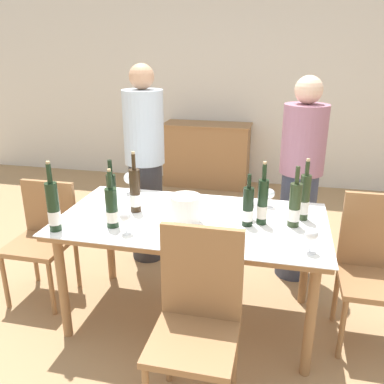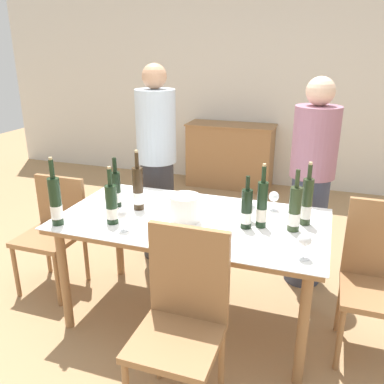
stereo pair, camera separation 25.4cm
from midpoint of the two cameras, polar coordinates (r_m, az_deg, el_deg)
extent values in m
plane|color=#A37F56|center=(2.99, 2.54, -17.17)|extent=(12.00, 12.00, 0.00)
cube|color=silver|center=(5.52, 12.57, 15.23)|extent=(8.00, 0.10, 2.80)
cube|color=#996B42|center=(5.48, 6.69, 4.99)|extent=(1.11, 0.44, 0.82)
cube|color=#996B42|center=(5.38, 6.87, 9.32)|extent=(1.14, 0.46, 0.02)
cylinder|color=#996B42|center=(2.80, -14.95, -11.96)|extent=(0.06, 0.06, 0.71)
cylinder|color=#996B42|center=(2.42, 18.35, -18.01)|extent=(0.06, 0.06, 0.71)
cylinder|color=#996B42|center=(3.34, -8.13, -5.97)|extent=(0.06, 0.06, 0.71)
cylinder|color=#996B42|center=(3.03, 18.76, -9.78)|extent=(0.06, 0.06, 0.71)
cube|color=#996B42|center=(2.62, 2.79, -4.25)|extent=(1.67, 0.89, 0.04)
cube|color=white|center=(2.61, 2.79, -3.83)|extent=(1.70, 0.92, 0.01)
cylinder|color=white|center=(2.54, 1.85, -2.36)|extent=(0.19, 0.19, 0.17)
cylinder|color=white|center=(2.51, 1.87, -0.68)|extent=(0.20, 0.20, 0.01)
cylinder|color=#28381E|center=(2.50, 17.07, -2.39)|extent=(0.07, 0.07, 0.27)
cylinder|color=white|center=(2.52, 16.94, -3.65)|extent=(0.07, 0.07, 0.08)
cylinder|color=#28381E|center=(2.44, 17.52, 1.76)|extent=(0.03, 0.03, 0.11)
cylinder|color=black|center=(2.47, 10.60, -2.43)|extent=(0.07, 0.07, 0.24)
cylinder|color=white|center=(2.49, 10.52, -3.57)|extent=(0.07, 0.07, 0.07)
cylinder|color=black|center=(2.41, 10.85, 1.19)|extent=(0.02, 0.02, 0.09)
cylinder|color=#28381E|center=(2.61, 18.53, -1.37)|extent=(0.07, 0.07, 0.29)
cylinder|color=white|center=(2.63, 18.38, -2.68)|extent=(0.07, 0.07, 0.08)
cylinder|color=#28381E|center=(2.55, 19.00, 2.64)|extent=(0.03, 0.03, 0.09)
cylinder|color=tan|center=(2.53, 19.13, 3.77)|extent=(0.02, 0.02, 0.02)
cylinder|color=black|center=(2.50, 12.69, -1.83)|extent=(0.06, 0.06, 0.29)
cylinder|color=silver|center=(2.52, 12.58, -3.16)|extent=(0.07, 0.07, 0.08)
cylinder|color=black|center=(2.43, 13.03, 2.37)|extent=(0.03, 0.03, 0.10)
cylinder|color=tan|center=(2.42, 13.13, 3.66)|extent=(0.02, 0.02, 0.02)
cylinder|color=#332314|center=(2.71, -4.94, 0.41)|extent=(0.07, 0.07, 0.29)
cylinder|color=white|center=(2.73, -4.91, -0.84)|extent=(0.07, 0.07, 0.08)
cylinder|color=#332314|center=(2.65, -5.07, 4.42)|extent=(0.03, 0.03, 0.10)
cylinder|color=tan|center=(2.64, -5.11, 5.67)|extent=(0.02, 0.02, 0.02)
cylinder|color=black|center=(2.52, -8.41, -1.82)|extent=(0.07, 0.07, 0.25)
cylinder|color=silver|center=(2.54, -8.35, -2.95)|extent=(0.07, 0.07, 0.07)
cylinder|color=black|center=(2.46, -8.61, 1.99)|extent=(0.03, 0.03, 0.11)
cylinder|color=tan|center=(2.44, -8.69, 3.34)|extent=(0.02, 0.02, 0.02)
cylinder|color=black|center=(2.79, -8.06, 0.32)|extent=(0.06, 0.06, 0.24)
cylinder|color=white|center=(2.81, -8.01, -0.71)|extent=(0.06, 0.06, 0.07)
cylinder|color=black|center=(2.74, -8.23, 3.71)|extent=(0.03, 0.03, 0.10)
cylinder|color=black|center=(2.57, -15.96, -1.36)|extent=(0.07, 0.07, 0.30)
cylinder|color=white|center=(2.59, -15.82, -2.72)|extent=(0.07, 0.07, 0.08)
cylinder|color=black|center=(2.50, -16.40, 3.06)|extent=(0.03, 0.03, 0.11)
cylinder|color=tan|center=(2.48, -16.55, 4.49)|extent=(0.02, 0.02, 0.02)
cylinder|color=white|center=(2.60, 10.79, -4.14)|extent=(0.06, 0.06, 0.00)
cylinder|color=white|center=(2.59, 10.83, -3.44)|extent=(0.01, 0.01, 0.06)
sphere|color=white|center=(2.56, 10.92, -2.25)|extent=(0.08, 0.08, 0.08)
cylinder|color=white|center=(2.25, 18.49, -8.84)|extent=(0.07, 0.07, 0.00)
cylinder|color=white|center=(2.23, 18.61, -7.93)|extent=(0.01, 0.01, 0.08)
sphere|color=white|center=(2.20, 18.79, -6.47)|extent=(0.07, 0.07, 0.07)
cylinder|color=white|center=(2.46, -6.61, -5.38)|extent=(0.06, 0.06, 0.00)
cylinder|color=white|center=(2.44, -6.65, -4.48)|extent=(0.01, 0.01, 0.08)
sphere|color=white|center=(2.41, -6.72, -3.06)|extent=(0.07, 0.07, 0.07)
cylinder|color=white|center=(2.82, 13.86, -2.45)|extent=(0.06, 0.06, 0.00)
cylinder|color=white|center=(2.81, 13.92, -1.77)|extent=(0.01, 0.01, 0.07)
sphere|color=white|center=(2.79, 14.01, -0.66)|extent=(0.07, 0.07, 0.07)
cylinder|color=white|center=(3.11, -5.26, 0.17)|extent=(0.07, 0.07, 0.00)
cylinder|color=white|center=(3.09, -5.29, 0.94)|extent=(0.01, 0.01, 0.08)
sphere|color=white|center=(3.07, -5.33, 2.21)|extent=(0.09, 0.09, 0.09)
cylinder|color=#996B42|center=(3.31, -21.48, -10.44)|extent=(0.03, 0.03, 0.42)
cylinder|color=#996B42|center=(3.10, -16.11, -11.92)|extent=(0.03, 0.03, 0.42)
cylinder|color=#996B42|center=(3.56, -17.69, -7.77)|extent=(0.03, 0.03, 0.42)
cylinder|color=#996B42|center=(3.36, -12.53, -8.92)|extent=(0.03, 0.03, 0.42)
cube|color=#996B42|center=(3.23, -17.36, -6.19)|extent=(0.42, 0.42, 0.04)
cube|color=#996B42|center=(3.28, -15.82, -1.34)|extent=(0.42, 0.04, 0.41)
cylinder|color=#996B42|center=(2.66, 22.74, -18.69)|extent=(0.03, 0.03, 0.42)
cylinder|color=#996B42|center=(2.97, 22.42, -14.34)|extent=(0.03, 0.03, 0.42)
cube|color=#996B42|center=(2.72, 27.17, -12.80)|extent=(0.42, 0.42, 0.04)
cube|color=#996B42|center=(2.77, 27.57, -6.01)|extent=(0.42, 0.04, 0.50)
cylinder|color=#996B42|center=(2.42, -1.69, -21.00)|extent=(0.03, 0.03, 0.43)
cylinder|color=#996B42|center=(2.35, 7.51, -22.77)|extent=(0.03, 0.03, 0.43)
cube|color=#996B42|center=(2.09, 1.41, -20.36)|extent=(0.42, 0.42, 0.04)
cube|color=#996B42|center=(2.08, 3.11, -11.34)|extent=(0.42, 0.04, 0.51)
cylinder|color=#2D2D33|center=(3.59, -2.73, -2.51)|extent=(0.28, 0.28, 0.88)
cylinder|color=silver|center=(3.37, -2.94, 9.15)|extent=(0.33, 0.33, 0.60)
sphere|color=tan|center=(3.32, -3.06, 15.92)|extent=(0.20, 0.20, 0.20)
cylinder|color=#383F56|center=(3.35, 17.85, -5.14)|extent=(0.28, 0.28, 0.88)
cylinder|color=#9E667A|center=(3.13, 19.19, 6.60)|extent=(0.33, 0.33, 0.52)
sphere|color=beige|center=(3.07, 19.96, 13.16)|extent=(0.20, 0.20, 0.20)
camera|label=1|loc=(0.13, -87.14, 1.03)|focal=38.00mm
camera|label=2|loc=(0.13, 92.86, -1.03)|focal=38.00mm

